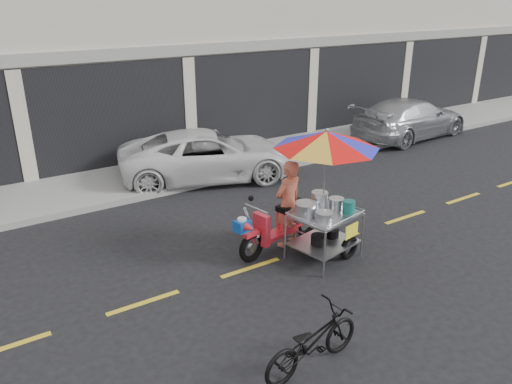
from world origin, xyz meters
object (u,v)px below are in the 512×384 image
white_pickup (208,155)px  food_vendor_rig (311,176)px  silver_pickup (410,118)px  near_bicycle (312,341)px

white_pickup → food_vendor_rig: food_vendor_rig is taller
silver_pickup → near_bicycle: silver_pickup is taller
white_pickup → silver_pickup: 7.58m
silver_pickup → food_vendor_rig: 9.14m
white_pickup → food_vendor_rig: 4.71m
near_bicycle → food_vendor_rig: size_ratio=0.58×
silver_pickup → near_bicycle: bearing=120.7°
white_pickup → food_vendor_rig: bearing=-165.6°
white_pickup → food_vendor_rig: (-0.31, -4.61, 0.89)m
silver_pickup → near_bicycle: (-9.82, -7.04, -0.25)m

